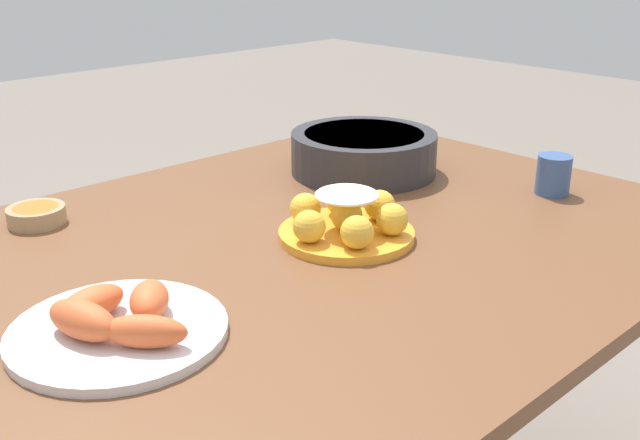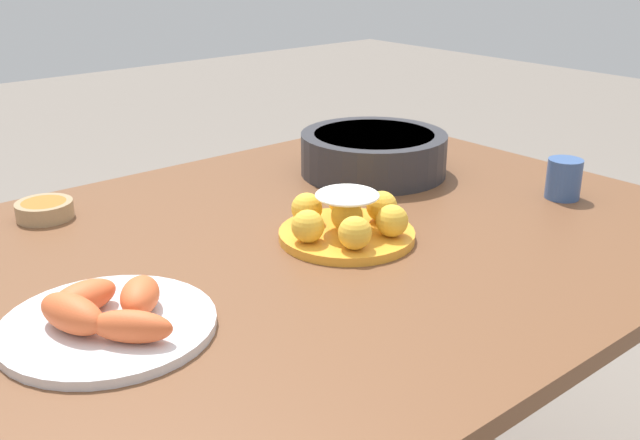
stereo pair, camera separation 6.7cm
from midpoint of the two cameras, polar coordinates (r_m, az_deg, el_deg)
The scene contains 6 objects.
dining_table at distance 1.35m, azimuth -3.42°, elevation -4.96°, with size 1.55×1.09×0.76m.
cake_plate at distance 1.33m, azimuth 0.63°, elevation -0.03°, with size 0.24×0.24×0.09m.
serving_bowl at distance 1.70m, azimuth 2.22°, elevation 5.24°, with size 0.33×0.33×0.09m.
sauce_bowl at distance 1.51m, azimuth -21.99°, elevation 0.37°, with size 0.11×0.11×0.03m.
seafood_platter at distance 1.06m, azimuth -17.03°, elevation -7.57°, with size 0.30×0.30×0.06m.
cup_near at distance 1.62m, azimuth 16.25°, elevation 3.32°, with size 0.07×0.07×0.08m.
Camera 1 is at (-0.80, -0.91, 1.28)m, focal length 42.00 mm.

